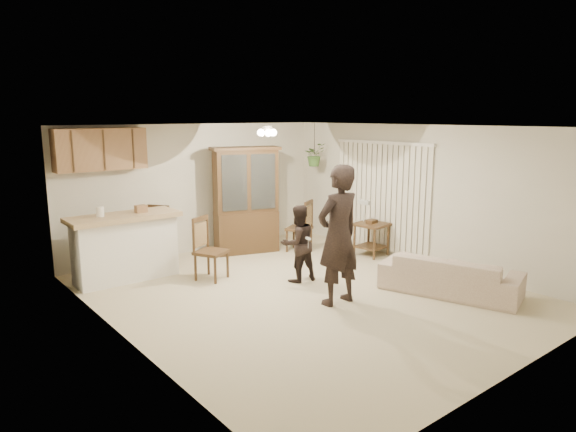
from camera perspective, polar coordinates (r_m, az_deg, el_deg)
floor at (r=7.90m, az=1.90°, el=-8.56°), size 6.50×6.50×0.00m
ceiling at (r=7.44m, az=2.02°, el=9.88°), size 5.50×6.50×0.02m
wall_back at (r=10.22m, az=-10.02°, el=3.04°), size 5.50×0.02×2.50m
wall_front at (r=5.59m, az=24.29°, el=-4.53°), size 5.50×0.02×2.50m
wall_left at (r=6.18m, az=-17.80°, el=-2.63°), size 0.02×6.50×2.50m
wall_right at (r=9.57m, az=14.56°, el=2.30°), size 0.02×6.50×2.50m
breakfast_bar at (r=8.80m, az=-17.60°, el=-3.61°), size 1.60×0.55×1.00m
bar_top at (r=8.68m, az=-17.81°, el=-0.10°), size 1.75×0.70×0.08m
upper_cabinets at (r=9.21m, az=-20.12°, el=6.97°), size 1.50×0.34×0.70m
vertical_blinds at (r=10.12m, az=10.31°, el=2.09°), size 0.06×2.30×2.10m
ceiling_fixture at (r=8.50m, az=-2.30°, el=9.37°), size 0.36×0.36×0.20m
hanging_plant at (r=10.79m, az=2.94°, el=6.82°), size 0.43×0.37×0.48m
plant_cord at (r=10.77m, az=2.96°, el=8.55°), size 0.01×0.01×0.65m
sofa at (r=8.14m, az=17.60°, el=-5.78°), size 1.30×2.01×0.73m
adult at (r=7.27m, az=5.60°, el=-2.94°), size 0.66×0.43×1.80m
child at (r=8.27m, az=1.12°, el=-2.76°), size 0.71×0.59×1.35m
china_hutch at (r=10.03m, az=-4.70°, el=1.70°), size 1.40×0.87×2.07m
side_table at (r=10.00m, az=9.24°, el=-2.50°), size 0.64×0.64×0.70m
chair_bar at (r=8.55m, az=-8.49°, el=-5.07°), size 0.61×0.61×1.04m
chair_hutch_left at (r=9.59m, az=-14.64°, el=-3.49°), size 0.65×0.65×1.06m
chair_hutch_right at (r=10.20m, az=1.24°, el=-2.31°), size 0.62×0.62×1.02m
controller_adult at (r=6.82m, az=8.45°, el=1.52°), size 0.05×0.17×0.05m
controller_child at (r=8.01m, az=2.27°, el=-2.51°), size 0.05×0.11×0.03m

